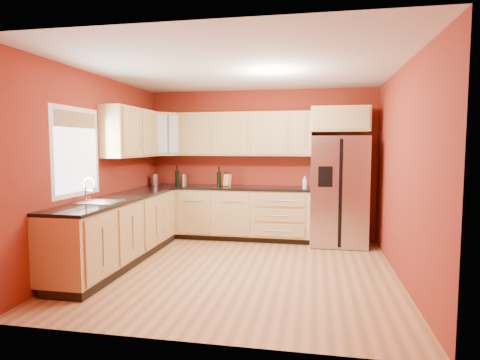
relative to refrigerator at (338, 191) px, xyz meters
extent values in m
plane|color=#A16E3E|center=(-1.35, -1.62, -0.89)|extent=(4.00, 4.00, 0.00)
plane|color=silver|center=(-1.35, -1.62, 1.71)|extent=(4.00, 4.00, 0.00)
cube|color=maroon|center=(-1.35, 0.38, 0.41)|extent=(4.00, 0.04, 2.60)
cube|color=maroon|center=(-1.35, -3.62, 0.41)|extent=(4.00, 0.04, 2.60)
cube|color=maroon|center=(-3.35, -1.62, 0.41)|extent=(0.04, 4.00, 2.60)
cube|color=maroon|center=(0.65, -1.62, 0.41)|extent=(0.04, 4.00, 2.60)
cube|color=tan|center=(-1.90, 0.07, -0.45)|extent=(2.90, 0.60, 0.88)
cube|color=tan|center=(-3.05, -1.62, -0.45)|extent=(0.60, 2.80, 0.88)
cube|color=black|center=(-1.90, 0.06, 0.01)|extent=(2.90, 0.62, 0.04)
cube|color=black|center=(-3.04, -1.62, 0.01)|extent=(0.62, 2.80, 0.04)
cube|color=tan|center=(-1.60, 0.21, 0.94)|extent=(2.30, 0.33, 0.75)
cube|color=tan|center=(-3.19, -0.90, 0.94)|extent=(0.33, 1.35, 0.75)
cube|color=tan|center=(-3.02, 0.04, 0.94)|extent=(0.67, 0.67, 0.75)
cube|color=tan|center=(0.00, 0.07, 1.16)|extent=(0.92, 0.60, 0.40)
cube|color=#B6B6BB|center=(0.00, 0.00, 0.00)|extent=(0.90, 0.75, 1.78)
cube|color=white|center=(-3.33, -2.12, 0.66)|extent=(0.03, 0.90, 1.00)
cylinder|color=#B6B6BB|center=(-3.20, 0.05, 0.13)|extent=(0.15, 0.15, 0.20)
cylinder|color=#B6B6BB|center=(-2.67, 0.08, 0.13)|extent=(0.14, 0.14, 0.20)
cube|color=tan|center=(-1.88, 0.10, 0.13)|extent=(0.13, 0.12, 0.21)
cylinder|color=silver|center=(-0.55, 0.01, 0.13)|extent=(0.09, 0.09, 0.20)
camera|label=1|loc=(-0.39, -6.70, 0.75)|focal=30.00mm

